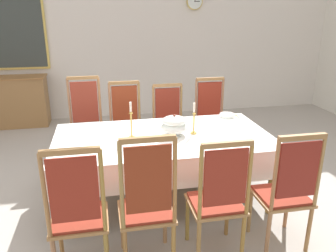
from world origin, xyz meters
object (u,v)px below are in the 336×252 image
at_px(chair_north_a, 86,124).
at_px(chair_south_c, 218,198).
at_px(mounted_clock, 195,1).
at_px(bowl_near_left, 227,115).
at_px(candlestick_west, 131,123).
at_px(chair_south_b, 147,203).
at_px(bowl_near_right, 172,120).
at_px(dining_table, 163,142).
at_px(chair_north_c, 169,123).
at_px(spoon_primary, 236,115).
at_px(chair_south_a, 78,212).
at_px(chair_north_d, 211,118).
at_px(chair_north_b, 126,124).
at_px(chair_south_d, 286,190).
at_px(spoon_secondary, 180,120).
at_px(framed_painting, 12,26).
at_px(sideboard, 6,102).
at_px(candlestick_east, 194,122).
at_px(soup_tureen, 174,125).

distance_m(chair_north_a, chair_south_c, 2.31).
relative_size(chair_north_a, mounted_clock, 3.95).
bearing_deg(bowl_near_left, candlestick_west, -158.05).
xyz_separation_m(chair_south_c, bowl_near_left, (0.64, 1.51, 0.21)).
distance_m(chair_south_b, candlestick_west, 1.06).
bearing_deg(bowl_near_right, chair_south_c, -86.72).
height_order(dining_table, chair_north_c, chair_north_c).
distance_m(bowl_near_left, bowl_near_right, 0.72).
height_order(chair_south_c, candlestick_west, candlestick_west).
height_order(chair_north_a, spoon_primary, chair_north_a).
xyz_separation_m(chair_south_a, chair_north_d, (1.72, 2.02, -0.00)).
relative_size(candlestick_west, spoon_primary, 2.18).
bearing_deg(chair_south_c, chair_north_b, 106.26).
bearing_deg(mounted_clock, bowl_near_left, -96.32).
distance_m(chair_south_d, bowl_near_right, 1.63).
distance_m(chair_south_c, bowl_near_right, 1.48).
relative_size(chair_north_a, spoon_secondary, 6.79).
relative_size(chair_north_b, framed_painting, 0.75).
height_order(bowl_near_right, sideboard, sideboard).
relative_size(chair_north_d, framed_painting, 0.75).
relative_size(chair_south_c, chair_north_d, 0.98).
relative_size(dining_table, mounted_clock, 7.38).
bearing_deg(candlestick_east, soup_tureen, 180.00).
bearing_deg(chair_north_d, spoon_primary, 108.27).
bearing_deg(chair_south_b, chair_north_b, 90.00).
xyz_separation_m(chair_south_c, chair_north_c, (0.00, 2.01, -0.01)).
height_order(chair_south_a, chair_north_b, chair_south_a).
bearing_deg(spoon_primary, sideboard, 145.93).
bearing_deg(bowl_near_left, chair_north_b, 157.45).
distance_m(chair_south_d, bowl_near_left, 1.52).
distance_m(bowl_near_left, sideboard, 4.08).
relative_size(dining_table, chair_north_a, 1.87).
bearing_deg(chair_north_c, spoon_primary, 147.96).
bearing_deg(candlestick_east, spoon_secondary, 94.20).
height_order(chair_north_a, chair_south_c, chair_north_a).
bearing_deg(sideboard, chair_south_d, 128.39).
bearing_deg(dining_table, mounted_clock, 69.54).
bearing_deg(chair_north_c, sideboard, -37.82).
relative_size(chair_south_a, chair_south_b, 0.96).
distance_m(chair_north_a, chair_south_b, 2.09).
distance_m(chair_north_c, bowl_near_right, 0.60).
distance_m(chair_north_c, chair_south_d, 2.10).
distance_m(bowl_near_left, spoon_primary, 0.13).
xyz_separation_m(chair_north_a, bowl_near_left, (1.75, -0.51, 0.18)).
bearing_deg(spoon_primary, candlestick_east, -140.59).
bearing_deg(soup_tureen, spoon_secondary, 69.71).
height_order(dining_table, mounted_clock, mounted_clock).
xyz_separation_m(candlestick_west, spoon_primary, (1.37, 0.53, -0.15)).
bearing_deg(soup_tureen, bowl_near_left, 32.44).
height_order(bowl_near_left, bowl_near_right, bowl_near_left).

